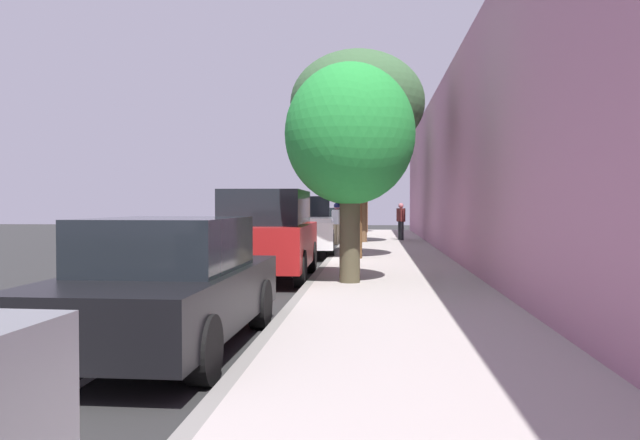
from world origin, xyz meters
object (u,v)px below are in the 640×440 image
at_px(parked_suv_red_mid, 268,233).
at_px(parked_sedan_green_farthest, 327,223).
at_px(cyclist_with_backpack, 337,219).
at_px(street_tree_mid_block, 357,104).
at_px(pedestrian_on_phone, 401,219).
at_px(parked_pickup_white_far, 303,228).
at_px(street_tree_far_end, 362,154).
at_px(street_tree_near_cyclist, 350,136).
at_px(street_tree_corner, 365,160).
at_px(bicycle_at_curb, 333,235).
at_px(parked_sedan_black_second, 168,285).
at_px(fire_hydrant, 348,238).

xyz_separation_m(parked_suv_red_mid, parked_sedan_green_farthest, (0.09, 17.06, -0.27)).
relative_size(cyclist_with_backpack, street_tree_mid_block, 0.30).
height_order(parked_suv_red_mid, pedestrian_on_phone, parked_suv_red_mid).
bearing_deg(street_tree_mid_block, parked_pickup_white_far, 123.47).
xyz_separation_m(street_tree_far_end, pedestrian_on_phone, (1.64, 1.63, -2.70)).
relative_size(parked_pickup_white_far, street_tree_near_cyclist, 1.27).
relative_size(parked_suv_red_mid, street_tree_near_cyclist, 1.11).
distance_m(street_tree_far_end, street_tree_corner, 8.95).
bearing_deg(cyclist_with_backpack, street_tree_far_end, -23.11).
bearing_deg(pedestrian_on_phone, bicycle_at_curb, -165.37).
relative_size(parked_sedan_green_farthest, cyclist_with_backpack, 2.56).
height_order(parked_sedan_green_farthest, street_tree_far_end, street_tree_far_end).
relative_size(cyclist_with_backpack, street_tree_corner, 0.34).
distance_m(parked_suv_red_mid, parked_sedan_green_farthest, 17.06).
distance_m(parked_sedan_black_second, parked_pickup_white_far, 13.75).
distance_m(parked_pickup_white_far, street_tree_near_cyclist, 8.88).
height_order(parked_suv_red_mid, parked_sedan_green_farthest, parked_suv_red_mid).
relative_size(parked_pickup_white_far, parked_sedan_green_farthest, 1.20).
height_order(cyclist_with_backpack, fire_hydrant, cyclist_with_backpack).
xyz_separation_m(parked_sedan_black_second, street_tree_far_end, (1.89, 18.94, 2.99)).
bearing_deg(bicycle_at_curb, parked_pickup_white_far, -95.59).
bearing_deg(street_tree_mid_block, street_tree_near_cyclist, -90.00).
distance_m(parked_pickup_white_far, street_tree_far_end, 6.20).
bearing_deg(bicycle_at_curb, parked_sedan_green_farthest, 97.57).
bearing_deg(fire_hydrant, parked_pickup_white_far, 177.49).
relative_size(bicycle_at_curb, street_tree_corner, 0.29).
relative_size(street_tree_near_cyclist, fire_hydrant, 5.09).
xyz_separation_m(parked_suv_red_mid, cyclist_with_backpack, (0.87, 12.36, 0.05)).
relative_size(parked_sedan_green_farthest, bicycle_at_curb, 2.97).
xyz_separation_m(parked_pickup_white_far, cyclist_with_backpack, (0.81, 5.63, 0.17)).
bearing_deg(street_tree_near_cyclist, fire_hydrant, 92.44).
bearing_deg(street_tree_corner, fire_hydrant, -91.44).
relative_size(parked_suv_red_mid, cyclist_with_backpack, 2.70).
xyz_separation_m(cyclist_with_backpack, street_tree_corner, (1.04, 8.50, 3.05)).
bearing_deg(street_tree_near_cyclist, parked_suv_red_mid, 138.34).
height_order(street_tree_near_cyclist, street_tree_mid_block, street_tree_mid_block).
xyz_separation_m(street_tree_far_end, street_tree_corner, (0.00, 8.94, 0.38)).
height_order(parked_suv_red_mid, parked_pickup_white_far, parked_suv_red_mid).
bearing_deg(fire_hydrant, pedestrian_on_phone, 73.85).
bearing_deg(street_tree_far_end, street_tree_near_cyclist, -90.00).
xyz_separation_m(street_tree_near_cyclist, street_tree_corner, (-0.00, 22.55, 1.11)).
bearing_deg(fire_hydrant, cyclist_with_backpack, 96.80).
bearing_deg(street_tree_far_end, street_tree_corner, 90.00).
xyz_separation_m(cyclist_with_backpack, street_tree_far_end, (1.04, -0.44, 2.67)).
relative_size(parked_suv_red_mid, parked_sedan_green_farthest, 1.05).
xyz_separation_m(bicycle_at_curb, street_tree_far_end, (1.25, -0.87, 3.38)).
height_order(bicycle_at_curb, street_tree_mid_block, street_tree_mid_block).
bearing_deg(parked_sedan_green_farthest, parked_sedan_black_second, -90.17).
bearing_deg(parked_suv_red_mid, parked_sedan_black_second, -89.84).
height_order(street_tree_mid_block, pedestrian_on_phone, street_tree_mid_block).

